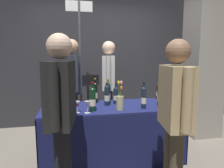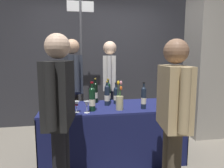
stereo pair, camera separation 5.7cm
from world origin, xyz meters
name	(u,v)px [view 2 (the right image)]	position (x,y,z in m)	size (l,w,h in m)	color
ground_plane	(112,158)	(0.00, 0.00, 0.00)	(12.00, 12.00, 0.00)	gray
back_partition	(99,61)	(0.00, 1.62, 1.31)	(7.00, 0.12, 2.63)	#2D2D33
concrete_pillar	(205,57)	(1.75, 0.57, 1.40)	(0.53, 0.53, 2.80)	gray
tasting_table	(112,122)	(0.00, 0.00, 0.52)	(1.86, 0.75, 0.74)	#191E51
featured_wine_bottle	(116,95)	(0.08, 0.12, 0.87)	(0.07, 0.07, 0.30)	#192333
display_bottle_0	(108,93)	(-0.03, 0.17, 0.90)	(0.07, 0.07, 0.35)	black
display_bottle_1	(92,99)	(-0.28, -0.20, 0.90)	(0.08, 0.08, 0.36)	black
display_bottle_2	(55,97)	(-0.75, 0.03, 0.89)	(0.08, 0.08, 0.34)	black
display_bottle_3	(67,98)	(-0.59, 0.01, 0.87)	(0.07, 0.07, 0.31)	#38230F
display_bottle_4	(160,95)	(0.65, -0.08, 0.88)	(0.07, 0.07, 0.32)	#192333
display_bottle_5	(95,92)	(-0.20, 0.24, 0.90)	(0.07, 0.07, 0.36)	black
display_bottle_6	(107,95)	(-0.06, 0.05, 0.89)	(0.07, 0.07, 0.34)	#192333
display_bottle_7	(144,97)	(0.37, -0.21, 0.89)	(0.07, 0.07, 0.34)	#192333
display_bottle_8	(159,91)	(0.79, 0.27, 0.87)	(0.07, 0.07, 0.32)	#38230F
wine_glass_near_vendor	(77,104)	(-0.47, -0.24, 0.85)	(0.07, 0.07, 0.14)	silver
wine_glass_mid	(87,104)	(-0.35, -0.27, 0.85)	(0.07, 0.07, 0.14)	silver
flower_vase	(120,101)	(0.06, -0.21, 0.86)	(0.09, 0.09, 0.37)	tan
brochure_stand	(62,100)	(-0.67, 0.13, 0.83)	(0.12, 0.01, 0.17)	silver
vendor_presenter	(110,80)	(0.11, 0.84, 1.00)	(0.28, 0.54, 1.67)	#2D3347
vendor_assistant	(73,81)	(-0.52, 0.64, 1.01)	(0.30, 0.58, 1.68)	#4C4233
taster_foreground_right	(173,111)	(0.38, -0.99, 0.93)	(0.27, 0.57, 1.56)	#4C4233
taster_foreground_left	(59,106)	(-0.62, -0.79, 0.97)	(0.27, 0.64, 1.61)	black
booth_signpost	(81,55)	(-0.37, 1.06, 1.43)	(0.46, 0.04, 2.39)	#47474C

